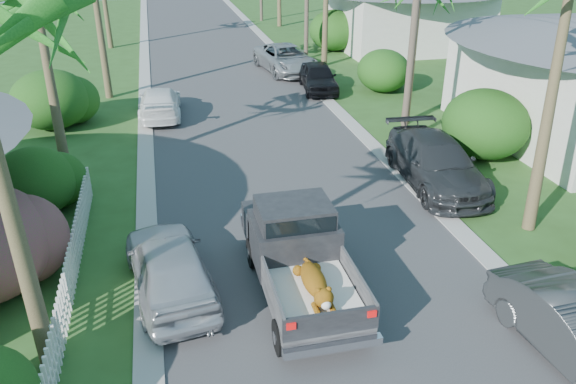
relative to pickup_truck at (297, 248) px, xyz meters
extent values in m
cube|color=#38383A|center=(0.79, 20.33, -1.00)|extent=(8.00, 100.00, 0.02)
cube|color=#A5A39E|center=(-3.51, 20.33, -0.98)|extent=(0.60, 100.00, 0.06)
cube|color=#A5A39E|center=(5.09, 20.33, -0.98)|extent=(0.60, 100.00, 0.06)
cylinder|color=black|center=(-0.85, -2.21, -0.63)|extent=(0.28, 0.76, 0.76)
cylinder|color=black|center=(0.85, -2.21, -0.63)|extent=(0.28, 0.76, 0.76)
cylinder|color=black|center=(-0.85, 1.04, -0.63)|extent=(0.28, 0.76, 0.76)
cylinder|color=black|center=(0.85, 1.04, -0.63)|extent=(0.28, 0.76, 0.76)
cube|color=slate|center=(0.00, -1.56, -0.39)|extent=(1.90, 2.40, 0.24)
cube|color=slate|center=(-0.92, -1.56, -0.01)|extent=(0.06, 2.40, 0.55)
cube|color=slate|center=(0.92, -1.56, -0.01)|extent=(0.06, 2.40, 0.55)
cube|color=black|center=(0.00, -2.73, -0.03)|extent=(1.92, 0.08, 0.52)
cube|color=silver|center=(0.00, -2.89, -0.46)|extent=(1.98, 0.18, 0.18)
cube|color=red|center=(-0.80, -2.78, 0.09)|extent=(0.18, 0.05, 0.14)
cube|color=red|center=(0.80, -2.78, 0.09)|extent=(0.18, 0.05, 0.14)
cube|color=black|center=(0.00, 0.29, 0.04)|extent=(1.94, 1.65, 1.10)
cube|color=black|center=(0.00, 0.29, 0.77)|extent=(1.70, 1.35, 0.55)
cube|color=black|center=(0.00, -0.38, 0.74)|extent=(1.60, 0.05, 0.45)
cube|color=black|center=(0.00, 1.54, -0.11)|extent=(1.94, 1.20, 0.80)
cube|color=white|center=(0.00, -1.56, -0.19)|extent=(1.70, 2.10, 0.16)
ellipsoid|color=orange|center=(0.00, -1.46, 0.11)|extent=(0.48, 1.25, 0.43)
sphere|color=orange|center=(0.00, -2.21, 0.19)|extent=(0.40, 0.40, 0.40)
ellipsoid|color=white|center=(0.00, -1.46, 0.01)|extent=(0.32, 0.86, 0.18)
imported|color=#2C2F31|center=(5.79, 4.48, -0.25)|extent=(2.49, 5.40, 1.53)
imported|color=black|center=(5.13, 16.14, -0.32)|extent=(2.11, 4.24, 1.39)
imported|color=#A1A4A7|center=(4.39, 20.28, -0.26)|extent=(3.18, 5.68, 1.50)
imported|color=silver|center=(-2.94, 0.35, -0.28)|extent=(2.28, 4.46, 1.45)
imported|color=white|center=(-2.81, 13.72, -0.38)|extent=(1.98, 4.45, 1.27)
cone|color=olive|center=(-5.41, -1.67, 2.49)|extent=(0.36, 0.71, 7.01)
cone|color=olive|center=(-6.01, 7.33, 2.09)|extent=(0.36, 0.61, 6.21)
cone|color=olive|center=(-5.21, 17.33, 2.99)|extent=(0.36, 0.36, 8.00)
cone|color=olive|center=(7.09, 1.33, 2.74)|extent=(0.36, 0.73, 7.51)
cone|color=olive|center=(7.39, 10.33, 1.99)|extent=(0.36, 0.54, 6.01)
ellipsoid|color=#1A4012|center=(-6.61, 5.33, -0.01)|extent=(2.40, 2.64, 2.00)
ellipsoid|color=#1A4012|center=(-7.21, 13.33, 0.19)|extent=(3.20, 3.52, 2.40)
ellipsoid|color=#1A4012|center=(8.59, 6.33, 0.24)|extent=(3.00, 3.30, 2.50)
ellipsoid|color=#1A4012|center=(8.29, 15.33, 0.04)|extent=(2.60, 2.86, 2.10)
ellipsoid|color=#1A4012|center=(8.79, 25.33, 0.29)|extent=(3.20, 3.52, 2.60)
cube|color=white|center=(-5.21, 0.83, -0.51)|extent=(0.10, 11.00, 1.00)
cube|color=silver|center=(13.79, 25.33, 0.79)|extent=(9.00, 8.00, 3.60)
cylinder|color=brown|center=(6.39, 8.33, 3.49)|extent=(0.26, 0.26, 9.00)
camera|label=1|loc=(-2.74, -10.85, 6.94)|focal=35.00mm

